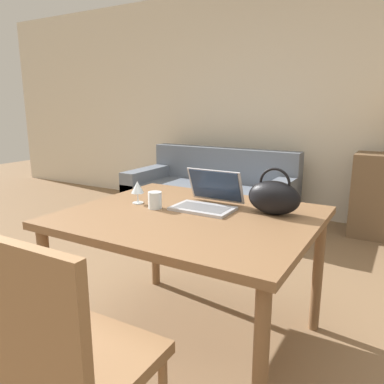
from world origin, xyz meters
TOP-DOWN VIEW (x-y plane):
  - wall_back at (0.00, 3.43)m, footprint 10.00×0.06m
  - dining_table at (0.10, 0.61)m, footprint 1.29×1.08m
  - chair at (0.18, -0.31)m, footprint 0.45×0.45m
  - couch at (-0.87, 2.74)m, footprint 1.88×0.95m
  - laptop at (0.12, 0.77)m, footprint 0.33×0.30m
  - drinking_glass at (-0.12, 0.60)m, footprint 0.08×0.08m
  - wine_glass at (-0.27, 0.64)m, footprint 0.07×0.07m
  - handbag at (0.49, 0.82)m, footprint 0.28×0.15m

SIDE VIEW (x-z plane):
  - couch at x=-0.87m, z-range -0.13..0.69m
  - chair at x=0.18m, z-range 0.05..1.00m
  - dining_table at x=0.10m, z-range 0.30..1.07m
  - drinking_glass at x=-0.12m, z-range 0.76..0.86m
  - laptop at x=0.12m, z-range 0.72..0.92m
  - wine_glass at x=-0.27m, z-range 0.79..0.92m
  - handbag at x=0.49m, z-range 0.73..0.98m
  - wall_back at x=0.00m, z-range 0.00..2.70m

